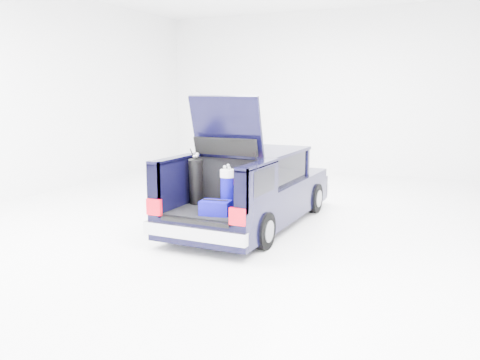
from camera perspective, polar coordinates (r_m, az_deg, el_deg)
The scene contains 6 objects.
ground at distance 9.88m, azimuth 1.24°, elevation -4.98°, with size 14.00×14.00×0.00m, color white.
car at distance 9.82m, azimuth 1.51°, elevation -1.04°, with size 1.87×4.65×2.47m.
red_suitcase at distance 8.40m, azimuth -0.58°, elevation -1.51°, with size 0.38×0.27×0.59m.
black_golf_bag at distance 8.82m, azimuth -4.93°, elevation -0.16°, with size 0.34×0.40×0.89m.
blue_golf_bag at distance 8.30m, azimuth -1.44°, elevation -1.12°, with size 0.30×0.30×0.78m.
blue_duffel at distance 8.11m, azimuth -2.76°, elevation -3.12°, with size 0.52×0.39×0.25m.
Camera 1 is at (3.87, -8.72, 2.55)m, focal length 38.00 mm.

